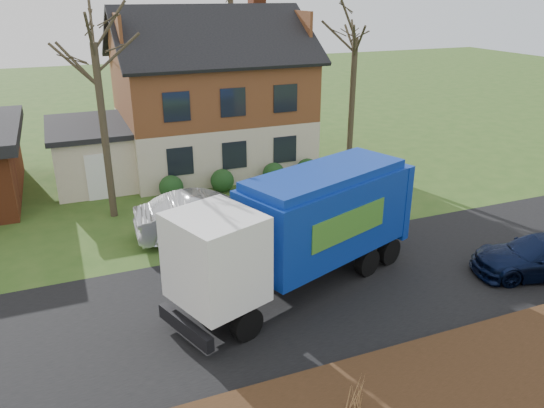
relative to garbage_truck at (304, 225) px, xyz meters
name	(u,v)px	position (x,y,z in m)	size (l,w,h in m)	color
ground	(280,299)	(-1.01, -0.51, -2.11)	(120.00, 120.00, 0.00)	#2F501A
road	(280,299)	(-1.01, -0.51, -2.10)	(80.00, 7.00, 0.02)	black
main_house	(201,90)	(0.48, 13.40, 1.92)	(12.95, 8.95, 9.26)	beige
garbage_truck	(304,225)	(0.00, 0.00, 0.00)	(8.79, 5.08, 3.65)	black
silver_sedan	(205,216)	(-1.89, 4.68, -1.26)	(1.80, 5.16, 1.70)	#AEB1B6
navy_wagon	(543,256)	(7.57, -2.31, -1.45)	(1.85, 4.54, 1.32)	black
tree_front_west	(90,13)	(-4.89, 8.07, 5.86)	(3.25, 3.25, 9.67)	#3B3223
tree_front_east	(357,15)	(7.60, 10.35, 5.54)	(3.39, 3.39, 9.41)	#3C3324
grass_clump_mid	(357,397)	(-1.44, -5.71, -1.38)	(0.31, 0.25, 0.86)	#A27447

